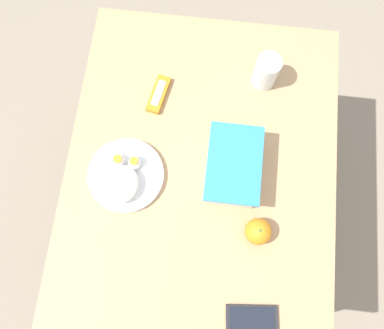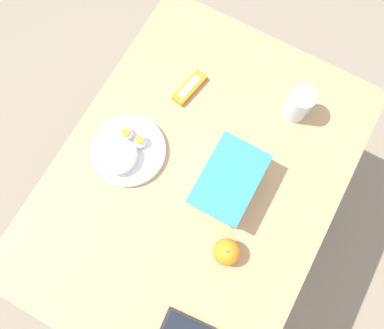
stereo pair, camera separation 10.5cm
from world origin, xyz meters
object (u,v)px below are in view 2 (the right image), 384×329
object	(u,v)px
food_container	(228,182)
drinking_glass	(299,104)
rice_plate	(126,152)
candy_bar	(189,88)
orange_fruit	(227,252)

from	to	relation	value
food_container	drinking_glass	bearing A→B (deg)	166.53
rice_plate	candy_bar	bearing A→B (deg)	167.83
orange_fruit	drinking_glass	distance (m)	0.47
food_container	rice_plate	bearing A→B (deg)	-79.27
food_container	orange_fruit	distance (m)	0.19
orange_fruit	drinking_glass	bearing A→B (deg)	-178.51
rice_plate	drinking_glass	size ratio (longest dim) A/B	1.97
rice_plate	candy_bar	distance (m)	0.27
drinking_glass	orange_fruit	bearing A→B (deg)	1.49
rice_plate	drinking_glass	xyz separation A→B (m)	(-0.36, 0.37, 0.03)
rice_plate	food_container	bearing A→B (deg)	100.73
candy_bar	food_container	bearing A→B (deg)	48.56
drinking_glass	food_container	bearing A→B (deg)	-13.47
orange_fruit	rice_plate	distance (m)	0.40
drinking_glass	candy_bar	bearing A→B (deg)	-74.27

